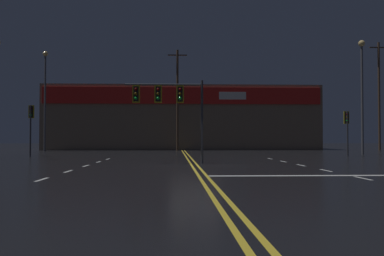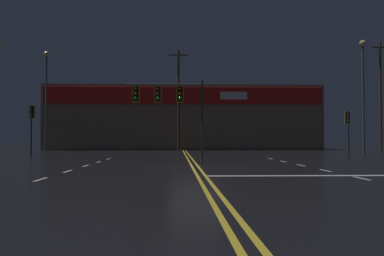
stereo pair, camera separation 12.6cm
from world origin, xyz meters
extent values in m
plane|color=black|center=(0.00, 0.00, 0.00)|extent=(200.00, 200.00, 0.00)
cube|color=gold|center=(-0.15, 0.00, 0.00)|extent=(0.12, 60.00, 0.01)
cube|color=gold|center=(0.15, 0.00, 0.00)|extent=(0.12, 60.00, 0.01)
cube|color=silver|center=(-5.50, -7.20, 0.00)|extent=(0.12, 1.40, 0.01)
cube|color=silver|center=(-5.50, -3.60, 0.00)|extent=(0.12, 1.40, 0.01)
cube|color=silver|center=(-5.50, 0.00, 0.00)|extent=(0.12, 1.40, 0.01)
cube|color=silver|center=(-5.50, 3.60, 0.00)|extent=(0.12, 1.40, 0.01)
cube|color=silver|center=(-5.50, 7.20, 0.00)|extent=(0.12, 1.40, 0.01)
cube|color=silver|center=(5.50, -7.20, 0.00)|extent=(0.12, 1.40, 0.01)
cube|color=silver|center=(5.50, -3.60, 0.00)|extent=(0.12, 1.40, 0.01)
cube|color=silver|center=(5.50, 0.00, 0.00)|extent=(0.12, 1.40, 0.01)
cube|color=silver|center=(5.50, 3.60, 0.00)|extent=(0.12, 1.40, 0.01)
cube|color=silver|center=(5.50, 7.20, 0.00)|extent=(0.12, 1.40, 0.01)
cube|color=silver|center=(5.50, -6.09, 0.00)|extent=(10.56, 0.40, 0.01)
cylinder|color=#38383D|center=(0.52, 2.26, 2.34)|extent=(0.14, 0.14, 4.67)
cylinder|color=#38383D|center=(-1.64, 2.26, 4.42)|extent=(4.33, 0.10, 0.10)
cube|color=black|center=(-0.72, 2.26, 3.88)|extent=(0.28, 0.24, 0.84)
cube|color=gold|center=(-0.72, 2.26, 3.88)|extent=(0.42, 0.08, 0.99)
sphere|color=#500705|center=(-0.72, 2.10, 4.14)|extent=(0.17, 0.17, 0.17)
sphere|color=#543707|center=(-0.72, 2.10, 3.88)|extent=(0.17, 0.17, 0.17)
sphere|color=green|center=(-0.72, 2.10, 3.63)|extent=(0.17, 0.17, 0.17)
cube|color=black|center=(-1.95, 2.26, 3.88)|extent=(0.28, 0.24, 0.84)
cube|color=gold|center=(-1.95, 2.26, 3.88)|extent=(0.42, 0.08, 0.99)
sphere|color=#500705|center=(-1.95, 2.10, 4.14)|extent=(0.17, 0.17, 0.17)
sphere|color=#543707|center=(-1.95, 2.10, 3.88)|extent=(0.17, 0.17, 0.17)
sphere|color=green|center=(-1.95, 2.10, 3.63)|extent=(0.17, 0.17, 0.17)
cube|color=black|center=(-3.19, 2.26, 3.88)|extent=(0.28, 0.24, 0.84)
cube|color=gold|center=(-3.19, 2.26, 3.88)|extent=(0.42, 0.08, 0.99)
sphere|color=#500705|center=(-3.19, 2.10, 4.14)|extent=(0.17, 0.17, 0.17)
sphere|color=#543707|center=(-3.19, 2.10, 3.88)|extent=(0.17, 0.17, 0.17)
sphere|color=green|center=(-3.19, 2.10, 3.63)|extent=(0.17, 0.17, 0.17)
cylinder|color=#38383D|center=(12.54, 11.12, 1.75)|extent=(0.13, 0.13, 3.50)
cube|color=black|center=(12.54, 11.30, 3.03)|extent=(0.28, 0.24, 0.84)
cube|color=gold|center=(12.54, 11.30, 3.03)|extent=(0.42, 0.08, 0.99)
sphere|color=#500705|center=(12.54, 11.14, 3.29)|extent=(0.17, 0.17, 0.17)
sphere|color=#543707|center=(12.54, 11.14, 3.03)|extent=(0.17, 0.17, 0.17)
sphere|color=green|center=(12.54, 11.14, 2.78)|extent=(0.17, 0.17, 0.17)
cylinder|color=#38383D|center=(-11.97, 11.13, 1.95)|extent=(0.13, 0.13, 3.90)
cube|color=black|center=(-11.97, 11.31, 3.43)|extent=(0.28, 0.24, 0.84)
cube|color=gold|center=(-11.97, 11.31, 3.43)|extent=(0.42, 0.08, 0.99)
sphere|color=#500705|center=(-11.97, 11.16, 3.68)|extent=(0.17, 0.17, 0.17)
sphere|color=#543707|center=(-11.97, 11.16, 3.43)|extent=(0.17, 0.17, 0.17)
sphere|color=green|center=(-11.97, 11.16, 3.18)|extent=(0.17, 0.17, 0.17)
cylinder|color=#59595E|center=(15.18, 14.34, 4.72)|extent=(0.20, 0.20, 9.45)
sphere|color=#F9D17A|center=(15.18, 14.34, 9.62)|extent=(0.56, 0.56, 0.56)
cylinder|color=#59595E|center=(-14.82, 24.29, 5.14)|extent=(0.20, 0.20, 10.28)
sphere|color=#F9D17A|center=(-14.82, 24.29, 10.45)|extent=(0.56, 0.56, 0.56)
cube|color=#7A6651|center=(0.00, 33.38, 3.90)|extent=(33.35, 10.00, 7.79)
cube|color=red|center=(0.00, 28.28, 6.43)|extent=(32.68, 0.20, 1.95)
cube|color=white|center=(5.84, 28.23, 6.43)|extent=(3.20, 0.16, 0.90)
cylinder|color=#4C3828|center=(-0.67, 27.10, 5.78)|extent=(0.26, 0.26, 11.57)
cube|color=#4C3828|center=(-0.67, 27.10, 10.97)|extent=(2.20, 0.12, 0.12)
cylinder|color=#4C3828|center=(22.94, 27.10, 6.33)|extent=(0.26, 0.26, 12.67)
cube|color=#4C3828|center=(22.94, 27.10, 12.07)|extent=(2.20, 0.12, 0.12)
camera|label=1|loc=(-1.06, -21.80, 1.38)|focal=40.00mm
camera|label=2|loc=(-0.93, -21.80, 1.38)|focal=40.00mm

